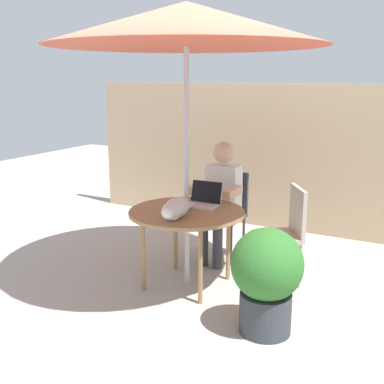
# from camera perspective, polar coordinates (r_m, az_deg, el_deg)

# --- Properties ---
(ground_plane) EXTENTS (14.00, 14.00, 0.00)m
(ground_plane) POSITION_cam_1_polar(r_m,az_deg,el_deg) (4.55, -0.61, -10.91)
(ground_plane) COLOR #ADA399
(fence_back) EXTENTS (4.90, 0.08, 1.81)m
(fence_back) POSITION_cam_1_polar(r_m,az_deg,el_deg) (6.11, 8.77, 4.16)
(fence_back) COLOR tan
(fence_back) RESTS_ON ground
(patio_table) EXTENTS (1.04, 1.04, 0.71)m
(patio_table) POSITION_cam_1_polar(r_m,az_deg,el_deg) (4.32, -0.63, -2.95)
(patio_table) COLOR #9E754C
(patio_table) RESTS_ON ground
(patio_umbrella) EXTENTS (2.36, 2.36, 2.48)m
(patio_umbrella) POSITION_cam_1_polar(r_m,az_deg,el_deg) (4.16, -0.69, 19.33)
(patio_umbrella) COLOR #B7B7BC
(patio_umbrella) RESTS_ON ground
(chair_occupied) EXTENTS (0.40, 0.40, 0.90)m
(chair_occupied) POSITION_cam_1_polar(r_m,az_deg,el_deg) (5.11, 4.13, -1.79)
(chair_occupied) COLOR #33383F
(chair_occupied) RESTS_ON ground
(chair_empty) EXTENTS (0.55, 0.55, 0.90)m
(chair_empty) POSITION_cam_1_polar(r_m,az_deg,el_deg) (4.52, 11.23, -4.07)
(chair_empty) COLOR #B2A899
(chair_empty) RESTS_ON ground
(person_seated) EXTENTS (0.48, 0.48, 1.24)m
(person_seated) POSITION_cam_1_polar(r_m,az_deg,el_deg) (4.93, 3.41, -0.32)
(person_seated) COLOR white
(person_seated) RESTS_ON ground
(laptop) EXTENTS (0.31, 0.26, 0.21)m
(laptop) POSITION_cam_1_polar(r_m,az_deg,el_deg) (4.47, 1.46, -0.77)
(laptop) COLOR silver
(laptop) RESTS_ON patio_table
(cat) EXTENTS (0.27, 0.65, 0.17)m
(cat) POSITION_cam_1_polar(r_m,az_deg,el_deg) (4.06, -1.94, -1.97)
(cat) COLOR silver
(cat) RESTS_ON patio_table
(potted_plant_near_fence) EXTENTS (0.54, 0.54, 0.82)m
(potted_plant_near_fence) POSITION_cam_1_polar(r_m,az_deg,el_deg) (3.63, 8.87, -9.80)
(potted_plant_near_fence) COLOR #33383D
(potted_plant_near_fence) RESTS_ON ground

